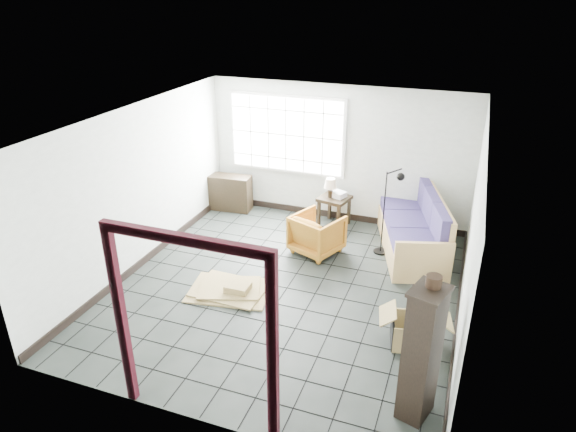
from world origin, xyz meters
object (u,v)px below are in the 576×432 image
at_px(armchair, 317,232).
at_px(side_table, 334,202).
at_px(futon_sofa, 415,229).
at_px(tall_shelf, 422,354).

relative_size(armchair, side_table, 1.21).
xyz_separation_m(futon_sofa, side_table, (-1.57, 0.44, 0.10)).
relative_size(side_table, tall_shelf, 0.40).
relative_size(futon_sofa, side_table, 3.98).
relative_size(armchair, tall_shelf, 0.48).
xyz_separation_m(futon_sofa, armchair, (-1.55, -0.69, 0.00)).
height_order(armchair, side_table, armchair).
bearing_deg(tall_shelf, armchair, 140.67).
bearing_deg(side_table, tall_shelf, -63.92).
bearing_deg(futon_sofa, side_table, 147.22).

